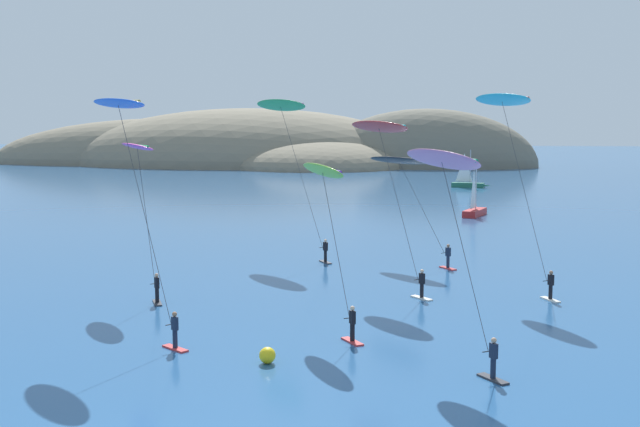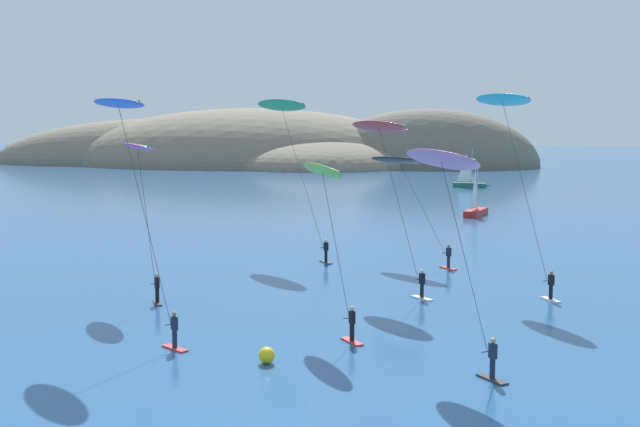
# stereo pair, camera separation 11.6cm
# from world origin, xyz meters

# --- Properties ---
(headland_island) EXTENTS (126.24, 52.21, 25.67)m
(headland_island) POSITION_xyz_m (-22.70, 159.21, 0.00)
(headland_island) COLOR #7A705B
(headland_island) RESTS_ON ground
(sailboat_near) EXTENTS (3.03, 5.87, 5.70)m
(sailboat_near) POSITION_xyz_m (16.71, 64.50, 0.64)
(sailboat_near) COLOR #B22323
(sailboat_near) RESTS_ON ground
(sailboat_far) EXTENTS (5.95, 2.59, 5.70)m
(sailboat_far) POSITION_xyz_m (19.25, 100.68, 0.64)
(sailboat_far) COLOR #23664C
(sailboat_far) RESTS_ON ground
(kitesurfer_green) EXTENTS (7.02, 7.93, 11.78)m
(kitesurfer_green) POSITION_xyz_m (-0.26, 38.66, 10.64)
(kitesurfer_green) COLOR #2D2D33
(kitesurfer_green) RESTS_ON ground
(kitesurfer_pink) EXTENTS (4.53, 7.10, 9.01)m
(kitesurfer_pink) POSITION_xyz_m (10.45, 12.68, 7.96)
(kitesurfer_pink) COLOR #2D2D33
(kitesurfer_pink) RESTS_ON ground
(kitesurfer_cyan) EXTENTS (4.76, 7.95, 11.83)m
(kitesurfer_cyan) POSITION_xyz_m (14.90, 28.00, 10.52)
(kitesurfer_cyan) COLOR silver
(kitesurfer_cyan) RESTS_ON ground
(kitesurfer_blue) EXTENTS (6.75, 7.14, 11.26)m
(kitesurfer_blue) POSITION_xyz_m (-4.80, 16.05, 10.16)
(kitesurfer_blue) COLOR red
(kitesurfer_blue) RESTS_ON ground
(kitesurfer_magenta) EXTENTS (4.10, 5.65, 8.91)m
(kitesurfer_magenta) POSITION_xyz_m (-6.42, 23.31, 7.88)
(kitesurfer_magenta) COLOR #2D2D33
(kitesurfer_magenta) RESTS_ON ground
(kitesurfer_lime) EXTENTS (3.85, 6.52, 8.13)m
(kitesurfer_lime) POSITION_xyz_m (4.93, 17.20, 6.99)
(kitesurfer_lime) COLOR red
(kitesurfer_lime) RESTS_ON ground
(kitesurfer_black) EXTENTS (6.56, 6.80, 7.61)m
(kitesurfer_black) POSITION_xyz_m (8.76, 36.29, 6.76)
(kitesurfer_black) COLOR red
(kitesurfer_black) RESTS_ON ground
(kitesurfer_red) EXTENTS (5.50, 6.70, 10.19)m
(kitesurfer_red) POSITION_xyz_m (7.45, 26.72, 9.12)
(kitesurfer_red) COLOR silver
(kitesurfer_red) RESTS_ON ground
(marker_buoy) EXTENTS (0.70, 0.70, 0.70)m
(marker_buoy) POSITION_xyz_m (3.10, 10.59, 0.35)
(marker_buoy) COLOR yellow
(marker_buoy) RESTS_ON ground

